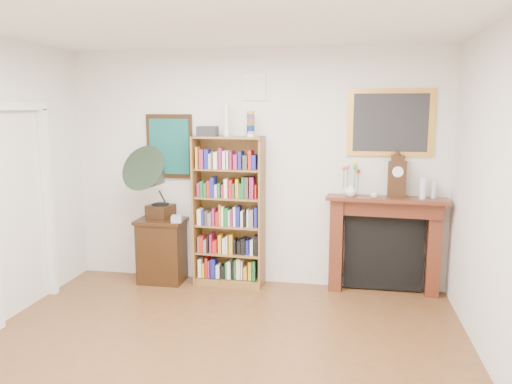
% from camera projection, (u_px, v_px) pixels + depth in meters
% --- Properties ---
extents(room, '(4.51, 5.01, 2.81)m').
position_uv_depth(room, '(191.00, 210.00, 3.53)').
color(room, brown).
rests_on(room, ground).
extents(door_casing, '(0.08, 1.02, 2.17)m').
position_uv_depth(door_casing, '(20.00, 192.00, 5.10)').
color(door_casing, white).
rests_on(door_casing, left_wall).
extents(teal_poster, '(0.58, 0.04, 0.78)m').
position_uv_depth(teal_poster, '(170.00, 146.00, 6.07)').
color(teal_poster, black).
rests_on(teal_poster, back_wall).
extents(small_picture, '(0.26, 0.04, 0.30)m').
position_uv_depth(small_picture, '(254.00, 87.00, 5.78)').
color(small_picture, white).
rests_on(small_picture, back_wall).
extents(gilt_painting, '(0.95, 0.04, 0.75)m').
position_uv_depth(gilt_painting, '(390.00, 123.00, 5.57)').
color(gilt_painting, gold).
rests_on(gilt_painting, back_wall).
extents(bookshelf, '(0.84, 0.34, 2.06)m').
position_uv_depth(bookshelf, '(229.00, 203.00, 5.91)').
color(bookshelf, brown).
rests_on(bookshelf, floor).
extents(side_cabinet, '(0.58, 0.42, 0.78)m').
position_uv_depth(side_cabinet, '(162.00, 251.00, 6.09)').
color(side_cabinet, black).
rests_on(side_cabinet, floor).
extents(fireplace, '(1.35, 0.41, 1.12)m').
position_uv_depth(fireplace, '(385.00, 236.00, 5.71)').
color(fireplace, '#502012').
rests_on(fireplace, floor).
extents(gramophone, '(0.69, 0.79, 0.90)m').
position_uv_depth(gramophone, '(155.00, 179.00, 5.85)').
color(gramophone, black).
rests_on(gramophone, side_cabinet).
extents(cd_stack, '(0.14, 0.14, 0.08)m').
position_uv_depth(cd_stack, '(177.00, 219.00, 5.87)').
color(cd_stack, silver).
rests_on(cd_stack, side_cabinet).
extents(mantel_clock, '(0.21, 0.14, 0.47)m').
position_uv_depth(mantel_clock, '(397.00, 177.00, 5.56)').
color(mantel_clock, black).
rests_on(mantel_clock, fireplace).
extents(flower_vase, '(0.17, 0.17, 0.14)m').
position_uv_depth(flower_vase, '(351.00, 190.00, 5.64)').
color(flower_vase, white).
rests_on(flower_vase, fireplace).
extents(teacup, '(0.08, 0.08, 0.06)m').
position_uv_depth(teacup, '(374.00, 195.00, 5.53)').
color(teacup, silver).
rests_on(teacup, fireplace).
extents(bottle_left, '(0.07, 0.07, 0.24)m').
position_uv_depth(bottle_left, '(423.00, 188.00, 5.46)').
color(bottle_left, silver).
rests_on(bottle_left, fireplace).
extents(bottle_right, '(0.06, 0.06, 0.20)m').
position_uv_depth(bottle_right, '(433.00, 189.00, 5.51)').
color(bottle_right, silver).
rests_on(bottle_right, fireplace).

